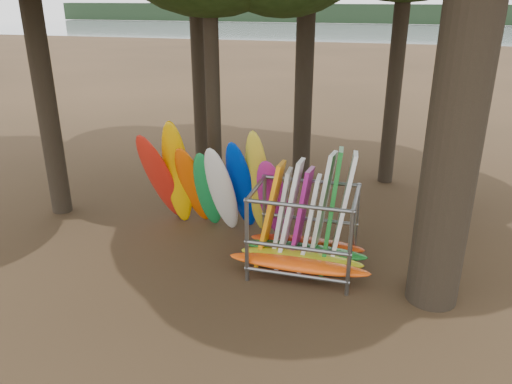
# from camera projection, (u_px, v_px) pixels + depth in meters

# --- Properties ---
(ground) EXTENTS (120.00, 120.00, 0.00)m
(ground) POSITION_uv_depth(u_px,v_px,m) (223.00, 271.00, 11.39)
(ground) COLOR #47331E
(ground) RESTS_ON ground
(lake) EXTENTS (160.00, 160.00, 0.00)m
(lake) POSITION_uv_depth(u_px,v_px,m) (372.00, 43.00, 65.15)
(lake) COLOR gray
(lake) RESTS_ON ground
(far_shore) EXTENTS (160.00, 4.00, 4.00)m
(far_shore) POSITION_uv_depth(u_px,v_px,m) (386.00, 14.00, 109.22)
(far_shore) COLOR black
(far_shore) RESTS_ON ground
(kayak_row) EXTENTS (3.99, 1.89, 3.16)m
(kayak_row) POSITION_uv_depth(u_px,v_px,m) (212.00, 185.00, 12.74)
(kayak_row) COLOR red
(kayak_row) RESTS_ON ground
(storage_rack) EXTENTS (3.12, 1.58, 2.88)m
(storage_rack) POSITION_uv_depth(u_px,v_px,m) (304.00, 233.00, 11.09)
(storage_rack) COLOR slate
(storage_rack) RESTS_ON ground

